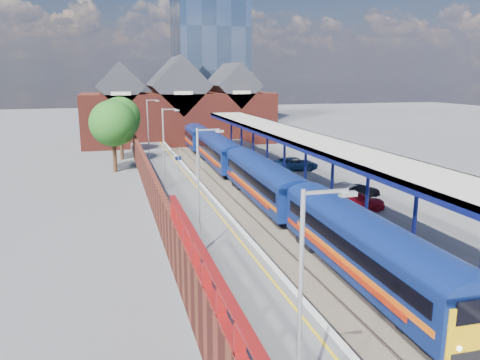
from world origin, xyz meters
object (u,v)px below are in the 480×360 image
object	(u,v)px
parked_car_dark	(360,191)
lamp_post_c	(165,143)
lamp_post_d	(149,125)
lamp_post_a	(305,303)
parked_car_blue	(296,164)
parked_car_silver	(349,190)
parked_car_red	(357,200)
lamp_post_b	(201,184)
platform_sign	(178,165)
train	(238,162)

from	to	relation	value
parked_car_dark	lamp_post_c	bearing A→B (deg)	46.52
lamp_post_d	parked_car_dark	bearing A→B (deg)	-57.66
lamp_post_a	lamp_post_d	world-z (taller)	same
parked_car_blue	parked_car_silver	bearing A→B (deg)	-172.12
parked_car_dark	lamp_post_d	bearing A→B (deg)	15.21
parked_car_silver	parked_car_dark	xyz separation A→B (m)	(0.91, -0.18, -0.06)
parked_car_red	parked_car_dark	bearing A→B (deg)	-13.13
lamp_post_b	lamp_post_d	world-z (taller)	same
platform_sign	train	bearing A→B (deg)	24.43
lamp_post_d	parked_car_dark	xyz separation A→B (m)	(14.76, -23.31, -3.44)
parked_car_red	parked_car_silver	distance (m)	3.36
lamp_post_b	parked_car_dark	bearing A→B (deg)	30.50
parked_car_dark	parked_car_blue	xyz separation A→B (m)	(-0.61, 12.12, 0.10)
train	lamp_post_b	distance (m)	22.56
lamp_post_c	parked_car_blue	bearing A→B (deg)	18.78
lamp_post_b	parked_car_silver	world-z (taller)	lamp_post_b
train	lamp_post_d	world-z (taller)	lamp_post_d
lamp_post_b	lamp_post_d	xyz separation A→B (m)	(0.00, 32.00, 0.00)
train	platform_sign	distance (m)	7.15
train	parked_car_silver	xyz separation A→B (m)	(6.00, -12.07, -0.51)
lamp_post_d	platform_sign	bearing A→B (deg)	-84.44
parked_car_blue	lamp_post_b	bearing A→B (deg)	155.10
parked_car_red	lamp_post_d	bearing A→B (deg)	45.59
lamp_post_a	platform_sign	distance (m)	32.11
parked_car_red	train	bearing A→B (deg)	37.63
train	parked_car_blue	world-z (taller)	train
lamp_post_d	train	bearing A→B (deg)	-54.59
train	parked_car_silver	distance (m)	13.49
lamp_post_a	parked_car_red	xyz separation A→B (m)	(12.82, 19.68, -3.32)
lamp_post_a	lamp_post_d	xyz separation A→B (m)	(0.00, 46.00, 0.00)
lamp_post_a	parked_car_red	distance (m)	23.72
platform_sign	parked_car_dark	bearing A→B (deg)	-34.79
lamp_post_d	lamp_post_c	bearing A→B (deg)	-90.00
lamp_post_b	train	bearing A→B (deg)	69.45
train	parked_car_silver	size ratio (longest dim) A/B	17.80
lamp_post_d	parked_car_dark	world-z (taller)	lamp_post_d
platform_sign	parked_car_blue	distance (m)	13.14
lamp_post_d	lamp_post_a	bearing A→B (deg)	-90.00
parked_car_red	lamp_post_b	bearing A→B (deg)	133.52
train	platform_sign	world-z (taller)	platform_sign
train	parked_car_blue	distance (m)	6.31
parked_car_silver	platform_sign	bearing A→B (deg)	35.58
parked_car_red	parked_car_silver	xyz separation A→B (m)	(1.03, 3.20, -0.06)
lamp_post_c	lamp_post_d	bearing A→B (deg)	90.00
lamp_post_b	parked_car_blue	world-z (taller)	lamp_post_b
lamp_post_c	parked_car_red	distance (m)	16.79
parked_car_silver	parked_car_dark	distance (m)	0.93
lamp_post_d	platform_sign	world-z (taller)	lamp_post_d
lamp_post_d	parked_car_silver	distance (m)	27.17
lamp_post_c	parked_car_silver	distance (m)	15.94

